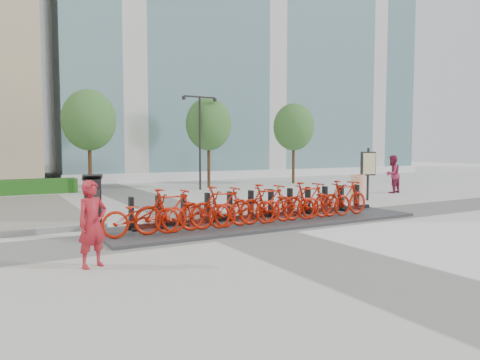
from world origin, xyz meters
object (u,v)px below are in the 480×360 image
worker_red (92,224)px  construction_barrel (358,188)px  map_sign (368,166)px  pedestrian (392,174)px  kiosk (93,206)px  bike_0 (142,215)px

worker_red → construction_barrel: (11.50, 4.84, -0.24)m
map_sign → pedestrian: bearing=33.2°
kiosk → bike_0: bearing=-27.7°
bike_0 → map_sign: map_sign is taller
bike_0 → pedestrian: (14.10, 4.63, 0.36)m
map_sign → worker_red: bearing=-150.6°
kiosk → worker_red: (-0.52, -2.63, 0.00)m
kiosk → map_sign: 11.89m
kiosk → worker_red: bearing=-94.5°
kiosk → map_sign: (11.64, 2.29, 0.67)m
bike_0 → pedestrian: 14.85m
pedestrian → map_sign: (-3.45, -1.67, 0.53)m
kiosk → construction_barrel: kiosk is taller
kiosk → map_sign: map_sign is taller
bike_0 → construction_barrel: size_ratio=1.71×
worker_red → map_sign: (12.16, 4.92, 0.67)m
worker_red → construction_barrel: size_ratio=1.43×
worker_red → construction_barrel: worker_red is taller
construction_barrel → pedestrian: bearing=23.1°
pedestrian → map_sign: 3.87m
kiosk → worker_red: size_ratio=0.93×
pedestrian → map_sign: bearing=16.7°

